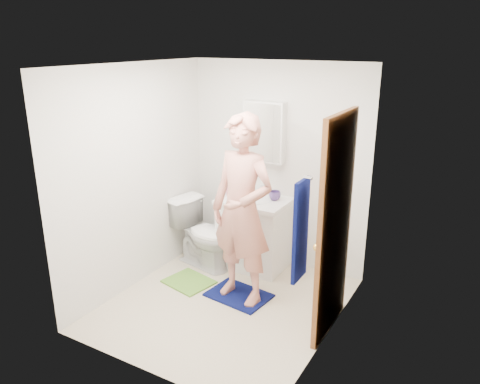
% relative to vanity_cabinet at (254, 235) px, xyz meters
% --- Properties ---
extents(floor, '(2.20, 2.40, 0.02)m').
position_rel_vanity_cabinet_xyz_m(floor, '(0.15, -0.91, -0.41)').
color(floor, beige).
rests_on(floor, ground).
extents(ceiling, '(2.20, 2.40, 0.02)m').
position_rel_vanity_cabinet_xyz_m(ceiling, '(0.15, -0.91, 2.01)').
color(ceiling, white).
rests_on(ceiling, ground).
extents(wall_back, '(2.20, 0.02, 2.40)m').
position_rel_vanity_cabinet_xyz_m(wall_back, '(0.15, 0.30, 0.80)').
color(wall_back, silver).
rests_on(wall_back, ground).
extents(wall_front, '(2.20, 0.02, 2.40)m').
position_rel_vanity_cabinet_xyz_m(wall_front, '(0.15, -2.12, 0.80)').
color(wall_front, silver).
rests_on(wall_front, ground).
extents(wall_left, '(0.02, 2.40, 2.40)m').
position_rel_vanity_cabinet_xyz_m(wall_left, '(-0.96, -0.91, 0.80)').
color(wall_left, silver).
rests_on(wall_left, ground).
extents(wall_right, '(0.02, 2.40, 2.40)m').
position_rel_vanity_cabinet_xyz_m(wall_right, '(1.26, -0.91, 0.80)').
color(wall_right, silver).
rests_on(wall_right, ground).
extents(vanity_cabinet, '(0.75, 0.55, 0.80)m').
position_rel_vanity_cabinet_xyz_m(vanity_cabinet, '(0.00, 0.00, 0.00)').
color(vanity_cabinet, white).
rests_on(vanity_cabinet, floor).
extents(countertop, '(0.79, 0.59, 0.05)m').
position_rel_vanity_cabinet_xyz_m(countertop, '(0.00, 0.00, 0.43)').
color(countertop, white).
rests_on(countertop, vanity_cabinet).
extents(sink_basin, '(0.40, 0.40, 0.03)m').
position_rel_vanity_cabinet_xyz_m(sink_basin, '(0.00, 0.00, 0.44)').
color(sink_basin, white).
rests_on(sink_basin, countertop).
extents(faucet, '(0.03, 0.03, 0.12)m').
position_rel_vanity_cabinet_xyz_m(faucet, '(0.00, 0.18, 0.51)').
color(faucet, silver).
rests_on(faucet, countertop).
extents(medicine_cabinet, '(0.50, 0.12, 0.70)m').
position_rel_vanity_cabinet_xyz_m(medicine_cabinet, '(0.00, 0.22, 1.20)').
color(medicine_cabinet, white).
rests_on(medicine_cabinet, wall_back).
extents(mirror_panel, '(0.46, 0.01, 0.66)m').
position_rel_vanity_cabinet_xyz_m(mirror_panel, '(0.00, 0.16, 1.20)').
color(mirror_panel, white).
rests_on(mirror_panel, wall_back).
extents(door, '(0.05, 0.80, 2.05)m').
position_rel_vanity_cabinet_xyz_m(door, '(1.22, -0.76, 0.62)').
color(door, '#935628').
rests_on(door, ground).
extents(door_knob, '(0.07, 0.07, 0.07)m').
position_rel_vanity_cabinet_xyz_m(door_knob, '(1.18, -1.08, 0.55)').
color(door_knob, gold).
rests_on(door_knob, door).
extents(towel, '(0.03, 0.24, 0.80)m').
position_rel_vanity_cabinet_xyz_m(towel, '(1.18, -1.48, 0.85)').
color(towel, '#070E47').
rests_on(towel, wall_right).
extents(towel_hook, '(0.06, 0.02, 0.02)m').
position_rel_vanity_cabinet_xyz_m(towel_hook, '(1.22, -1.48, 1.27)').
color(towel_hook, silver).
rests_on(towel_hook, wall_right).
extents(toilet, '(0.87, 0.61, 0.81)m').
position_rel_vanity_cabinet_xyz_m(toilet, '(-0.53, -0.27, 0.00)').
color(toilet, white).
rests_on(toilet, floor).
extents(bath_mat, '(0.69, 0.53, 0.02)m').
position_rel_vanity_cabinet_xyz_m(bath_mat, '(0.20, -0.71, -0.39)').
color(bath_mat, '#070E47').
rests_on(bath_mat, floor).
extents(green_rug, '(0.58, 0.52, 0.02)m').
position_rel_vanity_cabinet_xyz_m(green_rug, '(-0.43, -0.74, -0.39)').
color(green_rug, '#65A236').
rests_on(green_rug, floor).
extents(soap_dispenser, '(0.09, 0.09, 0.18)m').
position_rel_vanity_cabinet_xyz_m(soap_dispenser, '(-0.30, -0.02, 0.54)').
color(soap_dispenser, '#BC5774').
rests_on(soap_dispenser, countertop).
extents(toothbrush_cup, '(0.14, 0.14, 0.11)m').
position_rel_vanity_cabinet_xyz_m(toothbrush_cup, '(0.22, 0.09, 0.50)').
color(toothbrush_cup, '#503A81').
rests_on(toothbrush_cup, countertop).
extents(man, '(0.77, 0.56, 1.94)m').
position_rel_vanity_cabinet_xyz_m(man, '(0.25, -0.73, 0.59)').
color(man, tan).
rests_on(man, bath_mat).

